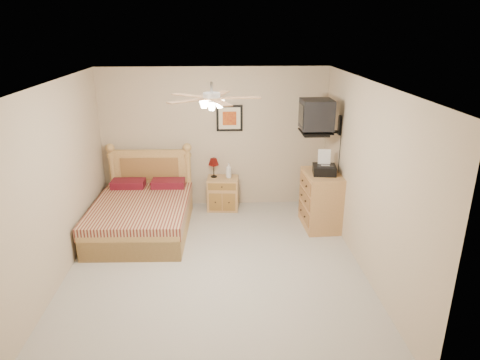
{
  "coord_description": "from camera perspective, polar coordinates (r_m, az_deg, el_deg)",
  "views": [
    {
      "loc": [
        0.07,
        -5.17,
        3.15
      ],
      "look_at": [
        0.39,
        0.9,
        0.95
      ],
      "focal_mm": 32.0,
      "sensor_mm": 36.0,
      "label": 1
    }
  ],
  "objects": [
    {
      "name": "floor",
      "position": [
        6.06,
        -3.27,
        -11.44
      ],
      "size": [
        4.5,
        4.5,
        0.0
      ],
      "primitive_type": "plane",
      "color": "#A7A096",
      "rests_on": "ground"
    },
    {
      "name": "ceiling",
      "position": [
        5.21,
        -3.82,
        12.72
      ],
      "size": [
        4.0,
        4.5,
        0.04
      ],
      "primitive_type": "cube",
      "color": "white",
      "rests_on": "ground"
    },
    {
      "name": "wall_back",
      "position": [
        7.66,
        -3.42,
        5.53
      ],
      "size": [
        4.0,
        0.04,
        2.5
      ],
      "primitive_type": "cube",
      "color": "#BEA98C",
      "rests_on": "ground"
    },
    {
      "name": "wall_front",
      "position": [
        3.49,
        -3.75,
        -13.13
      ],
      "size": [
        4.0,
        0.04,
        2.5
      ],
      "primitive_type": "cube",
      "color": "#BEA98C",
      "rests_on": "ground"
    },
    {
      "name": "wall_left",
      "position": [
        5.89,
        -23.38,
        -0.6
      ],
      "size": [
        0.04,
        4.5,
        2.5
      ],
      "primitive_type": "cube",
      "color": "#BEA98C",
      "rests_on": "ground"
    },
    {
      "name": "wall_right",
      "position": [
        5.84,
        16.5,
        0.09
      ],
      "size": [
        0.04,
        4.5,
        2.5
      ],
      "primitive_type": "cube",
      "color": "#BEA98C",
      "rests_on": "ground"
    },
    {
      "name": "bed",
      "position": [
        6.9,
        -13.19,
        -2.19
      ],
      "size": [
        1.51,
        1.95,
        1.23
      ],
      "primitive_type": null,
      "rotation": [
        0.0,
        0.0,
        -0.03
      ],
      "color": "#AA8144",
      "rests_on": "ground"
    },
    {
      "name": "nightstand",
      "position": [
        7.73,
        -2.3,
        -1.78
      ],
      "size": [
        0.58,
        0.45,
        0.59
      ],
      "primitive_type": "cube",
      "rotation": [
        0.0,
        0.0,
        -0.08
      ],
      "color": "#9E7142",
      "rests_on": "ground"
    },
    {
      "name": "table_lamp",
      "position": [
        7.63,
        -3.53,
        1.67
      ],
      "size": [
        0.2,
        0.2,
        0.35
      ],
      "primitive_type": null,
      "rotation": [
        0.0,
        0.0,
        -0.04
      ],
      "color": "#520C09",
      "rests_on": "nightstand"
    },
    {
      "name": "lotion_bottle",
      "position": [
        7.6,
        -1.53,
        1.28
      ],
      "size": [
        0.13,
        0.13,
        0.27
      ],
      "primitive_type": "imported",
      "rotation": [
        0.0,
        0.0,
        0.32
      ],
      "color": "silver",
      "rests_on": "nightstand"
    },
    {
      "name": "framed_picture",
      "position": [
        7.56,
        -1.41,
        8.25
      ],
      "size": [
        0.46,
        0.04,
        0.46
      ],
      "primitive_type": "cube",
      "color": "black",
      "rests_on": "wall_back"
    },
    {
      "name": "dresser",
      "position": [
        7.11,
        10.78,
        -2.64
      ],
      "size": [
        0.58,
        0.81,
        0.93
      ],
      "primitive_type": "cube",
      "rotation": [
        0.0,
        0.0,
        0.04
      ],
      "color": "#A07942",
      "rests_on": "ground"
    },
    {
      "name": "fax_machine",
      "position": [
        6.85,
        11.23,
        2.26
      ],
      "size": [
        0.4,
        0.42,
        0.37
      ],
      "primitive_type": null,
      "rotation": [
        0.0,
        0.0,
        -0.13
      ],
      "color": "black",
      "rests_on": "dresser"
    },
    {
      "name": "magazine_lower",
      "position": [
        7.19,
        10.47,
        1.71
      ],
      "size": [
        0.27,
        0.31,
        0.02
      ],
      "primitive_type": "imported",
      "rotation": [
        0.0,
        0.0,
        -0.31
      ],
      "color": "#C0AE96",
      "rests_on": "dresser"
    },
    {
      "name": "magazine_upper",
      "position": [
        7.21,
        10.49,
        1.96
      ],
      "size": [
        0.26,
        0.32,
        0.02
      ],
      "primitive_type": "imported",
      "rotation": [
        0.0,
        0.0,
        0.22
      ],
      "color": "tan",
      "rests_on": "magazine_lower"
    },
    {
      "name": "wall_tv",
      "position": [
        6.86,
        11.38,
        8.27
      ],
      "size": [
        0.56,
        0.46,
        0.58
      ],
      "primitive_type": null,
      "color": "black",
      "rests_on": "wall_right"
    },
    {
      "name": "ceiling_fan",
      "position": [
        5.04,
        -3.8,
        10.86
      ],
      "size": [
        1.14,
        1.14,
        0.28
      ],
      "primitive_type": null,
      "color": "silver",
      "rests_on": "ceiling"
    }
  ]
}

